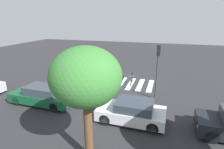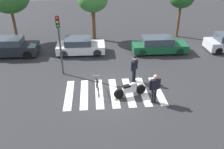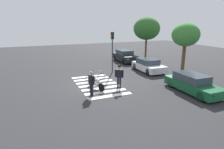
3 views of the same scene
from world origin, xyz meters
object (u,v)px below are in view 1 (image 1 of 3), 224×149
(leaning_bicycle, at_px, (132,80))
(officer_by_motorcycle, at_px, (104,68))
(car_white_van, at_px, (132,112))
(car_green_compact, at_px, (42,95))
(officer_on_foot, at_px, (102,74))
(traffic_light_pole, at_px, (158,64))
(police_motorcycle, at_px, (114,76))

(leaning_bicycle, xyz_separation_m, officer_by_motorcycle, (3.12, -1.28, 0.64))
(leaning_bicycle, bearing_deg, car_white_van, 101.12)
(leaning_bicycle, xyz_separation_m, car_white_van, (-1.21, 6.15, 0.26))
(leaning_bicycle, bearing_deg, car_green_compact, 47.37)
(leaning_bicycle, distance_m, car_white_van, 6.27)
(officer_on_foot, distance_m, officer_by_motorcycle, 2.53)
(officer_on_foot, bearing_deg, traffic_light_pole, 163.47)
(police_motorcycle, xyz_separation_m, officer_by_motorcycle, (1.24, -0.73, 0.57))
(officer_by_motorcycle, distance_m, car_white_van, 8.60)
(police_motorcycle, distance_m, traffic_light_pole, 5.68)
(traffic_light_pole, bearing_deg, leaning_bicycle, -47.91)
(car_white_van, height_order, car_green_compact, car_green_compact)
(police_motorcycle, height_order, car_white_van, car_white_van)
(car_white_van, height_order, traffic_light_pole, traffic_light_pole)
(car_white_van, bearing_deg, traffic_light_pole, -106.91)
(leaning_bicycle, distance_m, traffic_light_pole, 4.17)
(officer_by_motorcycle, bearing_deg, traffic_light_pole, 144.75)
(police_motorcycle, relative_size, leaning_bicycle, 1.12)
(car_white_van, distance_m, car_green_compact, 6.50)
(officer_on_foot, xyz_separation_m, car_white_van, (-3.62, 5.00, -0.47))
(car_white_van, relative_size, traffic_light_pole, 0.97)
(police_motorcycle, xyz_separation_m, officer_on_foot, (0.53, 1.70, 0.65))
(police_motorcycle, xyz_separation_m, traffic_light_pole, (-4.18, 3.10, 2.28))
(officer_on_foot, relative_size, car_white_van, 0.48)
(police_motorcycle, height_order, car_green_compact, car_green_compact)
(police_motorcycle, distance_m, car_white_van, 7.37)
(traffic_light_pole, bearing_deg, car_white_van, 73.09)
(police_motorcycle, bearing_deg, car_white_van, 114.77)
(police_motorcycle, height_order, traffic_light_pole, traffic_light_pole)
(police_motorcycle, height_order, officer_on_foot, officer_on_foot)
(police_motorcycle, relative_size, car_green_compact, 0.43)
(leaning_bicycle, bearing_deg, traffic_light_pole, 132.09)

